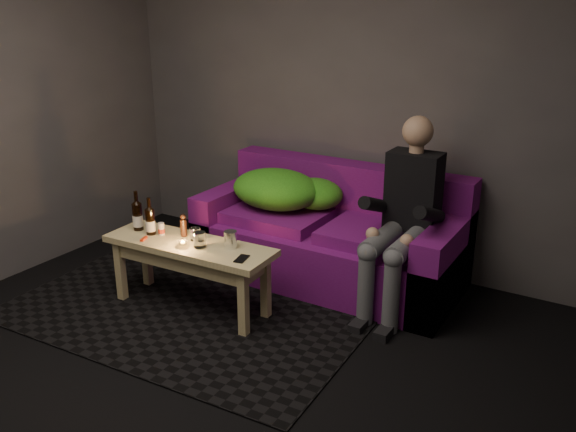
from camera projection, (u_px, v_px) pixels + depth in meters
name	position (u px, v px, depth m)	size (l,w,h in m)	color
floor	(156.00, 395.00, 3.29)	(4.50, 4.50, 0.00)	black
room	(196.00, 76.00, 3.11)	(4.50, 4.50, 4.50)	silver
rug	(197.00, 304.00, 4.25)	(2.39, 1.74, 0.01)	black
sofa	(331.00, 240.00, 4.59)	(1.95, 0.88, 0.84)	#6B0E6B
green_blanket	(284.00, 190.00, 4.68)	(0.86, 0.58, 0.29)	#2F8518
person	(404.00, 213.00, 4.04)	(0.35, 0.81, 1.30)	black
coffee_table	(190.00, 254.00, 4.08)	(1.21, 0.43, 0.49)	tan
beer_bottle_a	(138.00, 216.00, 4.24)	(0.07, 0.07, 0.28)	black
beer_bottle_b	(150.00, 221.00, 4.16)	(0.07, 0.07, 0.26)	black
salt_shaker	(161.00, 229.00, 4.16)	(0.04, 0.04, 0.09)	silver
pepper_mill	(184.00, 228.00, 4.13)	(0.05, 0.05, 0.12)	black
tumbler_back	(195.00, 234.00, 4.08)	(0.07, 0.07, 0.08)	white
tealight	(183.00, 243.00, 3.98)	(0.05, 0.05, 0.04)	white
tumbler_front	(200.00, 240.00, 3.96)	(0.08, 0.08, 0.10)	white
steel_cup	(231.00, 240.00, 3.94)	(0.08, 0.08, 0.12)	silver
smartphone	(242.00, 259.00, 3.79)	(0.06, 0.13, 0.01)	black
red_lighter	(144.00, 239.00, 4.09)	(0.02, 0.08, 0.01)	red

